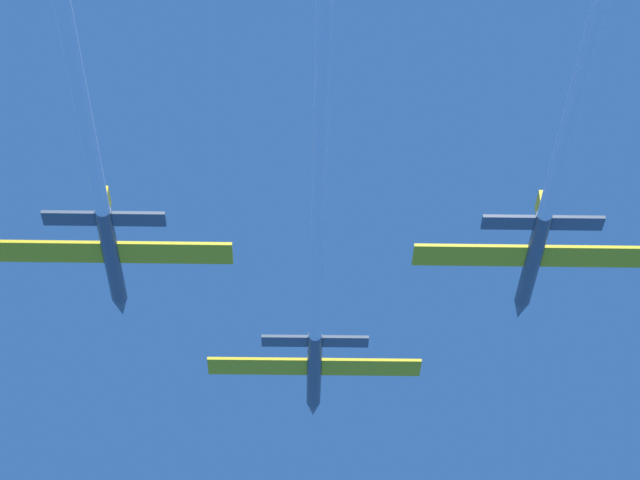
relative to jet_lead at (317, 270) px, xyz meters
The scene contains 3 objects.
jet_lead is the anchor object (origin of this frame).
jet_left_wing 29.59m from the jet_lead, 125.97° to the right, with size 20.47×72.80×3.39m.
jet_right_wing 28.13m from the jet_lead, 49.46° to the right, with size 20.47×67.41×3.39m.
Camera 1 is at (-1.10, -105.43, -61.65)m, focal length 71.18 mm.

